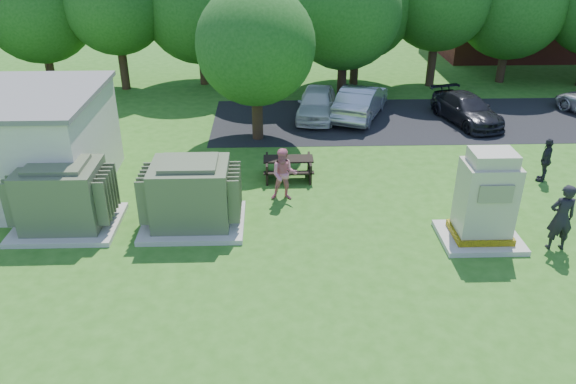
{
  "coord_description": "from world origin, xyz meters",
  "views": [
    {
      "loc": [
        -0.44,
        -10.08,
        8.44
      ],
      "look_at": [
        0.0,
        4.0,
        1.3
      ],
      "focal_mm": 35.0,
      "sensor_mm": 36.0,
      "label": 1
    }
  ],
  "objects_px": {
    "person_at_picnic": "(284,175)",
    "car_silver_a": "(361,101)",
    "car_dark": "(467,109)",
    "transformer_left": "(63,198)",
    "transformer_right": "(191,196)",
    "generator_cabinet": "(485,203)",
    "picnic_table": "(288,165)",
    "car_white": "(317,103)",
    "person_walking_right": "(546,160)",
    "person_by_generator": "(561,217)"
  },
  "relations": [
    {
      "from": "picnic_table",
      "to": "person_at_picnic",
      "type": "distance_m",
      "value": 1.69
    },
    {
      "from": "transformer_left",
      "to": "generator_cabinet",
      "type": "bearing_deg",
      "value": -5.34
    },
    {
      "from": "car_silver_a",
      "to": "car_dark",
      "type": "xyz_separation_m",
      "value": [
        4.53,
        -0.86,
        -0.13
      ]
    },
    {
      "from": "person_walking_right",
      "to": "person_by_generator",
      "type": "bearing_deg",
      "value": 14.28
    },
    {
      "from": "transformer_right",
      "to": "picnic_table",
      "type": "height_order",
      "value": "transformer_right"
    },
    {
      "from": "generator_cabinet",
      "to": "person_at_picnic",
      "type": "xyz_separation_m",
      "value": [
        -5.48,
        2.69,
        -0.32
      ]
    },
    {
      "from": "generator_cabinet",
      "to": "person_by_generator",
      "type": "distance_m",
      "value": 2.02
    },
    {
      "from": "car_silver_a",
      "to": "generator_cabinet",
      "type": "bearing_deg",
      "value": 122.19
    },
    {
      "from": "transformer_left",
      "to": "person_at_picnic",
      "type": "height_order",
      "value": "transformer_left"
    },
    {
      "from": "car_white",
      "to": "transformer_right",
      "type": "bearing_deg",
      "value": -105.65
    },
    {
      "from": "transformer_right",
      "to": "person_walking_right",
      "type": "xyz_separation_m",
      "value": [
        11.71,
        2.69,
        -0.2
      ]
    },
    {
      "from": "picnic_table",
      "to": "person_at_picnic",
      "type": "height_order",
      "value": "person_at_picnic"
    },
    {
      "from": "transformer_left",
      "to": "person_by_generator",
      "type": "bearing_deg",
      "value": -6.65
    },
    {
      "from": "transformer_right",
      "to": "generator_cabinet",
      "type": "distance_m",
      "value": 8.3
    },
    {
      "from": "person_by_generator",
      "to": "car_white",
      "type": "xyz_separation_m",
      "value": [
        -5.77,
        11.13,
        -0.3
      ]
    },
    {
      "from": "transformer_right",
      "to": "car_white",
      "type": "xyz_separation_m",
      "value": [
        4.4,
        9.51,
        -0.3
      ]
    },
    {
      "from": "person_at_picnic",
      "to": "car_white",
      "type": "height_order",
      "value": "person_at_picnic"
    },
    {
      "from": "generator_cabinet",
      "to": "picnic_table",
      "type": "relative_size",
      "value": 1.58
    },
    {
      "from": "person_walking_right",
      "to": "car_dark",
      "type": "distance_m",
      "value": 6.01
    },
    {
      "from": "person_at_picnic",
      "to": "person_by_generator",
      "type": "bearing_deg",
      "value": -20.91
    },
    {
      "from": "person_at_picnic",
      "to": "picnic_table",
      "type": "bearing_deg",
      "value": 85.74
    },
    {
      "from": "transformer_right",
      "to": "person_by_generator",
      "type": "bearing_deg",
      "value": -9.03
    },
    {
      "from": "transformer_left",
      "to": "car_dark",
      "type": "relative_size",
      "value": 0.73
    },
    {
      "from": "person_by_generator",
      "to": "car_silver_a",
      "type": "height_order",
      "value": "person_by_generator"
    },
    {
      "from": "person_by_generator",
      "to": "car_dark",
      "type": "relative_size",
      "value": 0.47
    },
    {
      "from": "picnic_table",
      "to": "car_dark",
      "type": "bearing_deg",
      "value": 34.31
    },
    {
      "from": "transformer_left",
      "to": "transformer_right",
      "type": "relative_size",
      "value": 1.0
    },
    {
      "from": "transformer_left",
      "to": "car_silver_a",
      "type": "xyz_separation_m",
      "value": [
        10.08,
        9.51,
        -0.24
      ]
    },
    {
      "from": "transformer_left",
      "to": "picnic_table",
      "type": "relative_size",
      "value": 1.75
    },
    {
      "from": "person_at_picnic",
      "to": "car_silver_a",
      "type": "relative_size",
      "value": 0.39
    },
    {
      "from": "picnic_table",
      "to": "person_at_picnic",
      "type": "xyz_separation_m",
      "value": [
        -0.19,
        -1.63,
        0.41
      ]
    },
    {
      "from": "transformer_left",
      "to": "car_silver_a",
      "type": "relative_size",
      "value": 0.68
    },
    {
      "from": "person_by_generator",
      "to": "transformer_left",
      "type": "bearing_deg",
      "value": -6.04
    },
    {
      "from": "transformer_left",
      "to": "generator_cabinet",
      "type": "height_order",
      "value": "generator_cabinet"
    },
    {
      "from": "person_by_generator",
      "to": "car_white",
      "type": "height_order",
      "value": "person_by_generator"
    },
    {
      "from": "car_silver_a",
      "to": "car_white",
      "type": "bearing_deg",
      "value": 22.33
    },
    {
      "from": "car_silver_a",
      "to": "person_walking_right",
      "type": "bearing_deg",
      "value": 150.4
    },
    {
      "from": "person_by_generator",
      "to": "car_white",
      "type": "bearing_deg",
      "value": -62.0
    },
    {
      "from": "generator_cabinet",
      "to": "person_at_picnic",
      "type": "relative_size",
      "value": 1.56
    },
    {
      "from": "person_walking_right",
      "to": "picnic_table",
      "type": "bearing_deg",
      "value": -59.27
    },
    {
      "from": "person_at_picnic",
      "to": "transformer_left",
      "type": "bearing_deg",
      "value": -163.87
    },
    {
      "from": "transformer_left",
      "to": "person_walking_right",
      "type": "xyz_separation_m",
      "value": [
        15.41,
        2.69,
        -0.2
      ]
    },
    {
      "from": "car_white",
      "to": "transformer_left",
      "type": "bearing_deg",
      "value": -121.24
    },
    {
      "from": "generator_cabinet",
      "to": "person_walking_right",
      "type": "relative_size",
      "value": 1.76
    },
    {
      "from": "transformer_left",
      "to": "picnic_table",
      "type": "height_order",
      "value": "transformer_left"
    },
    {
      "from": "car_white",
      "to": "car_silver_a",
      "type": "distance_m",
      "value": 1.98
    },
    {
      "from": "picnic_table",
      "to": "transformer_right",
      "type": "bearing_deg",
      "value": -132.42
    },
    {
      "from": "person_walking_right",
      "to": "car_white",
      "type": "xyz_separation_m",
      "value": [
        -7.32,
        6.82,
        -0.1
      ]
    },
    {
      "from": "transformer_right",
      "to": "person_at_picnic",
      "type": "relative_size",
      "value": 1.72
    },
    {
      "from": "transformer_right",
      "to": "car_white",
      "type": "bearing_deg",
      "value": 65.19
    }
  ]
}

